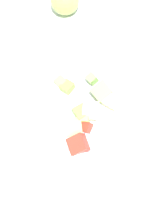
{
  "coord_description": "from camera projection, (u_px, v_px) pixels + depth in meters",
  "views": [
    {
      "loc": [
        0.3,
        0.04,
        0.67
      ],
      "look_at": [
        0.01,
        0.0,
        0.05
      ],
      "focal_mm": 48.87,
      "sensor_mm": 36.0,
      "label": 1
    }
  ],
  "objects": [
    {
      "name": "ground_plane",
      "position": [
        84.0,
        116.0,
        0.73
      ],
      "size": [
        2.4,
        2.4,
        0.0
      ],
      "primitive_type": "plane",
      "color": "silver"
    },
    {
      "name": "placemat",
      "position": [
        84.0,
        115.0,
        0.73
      ],
      "size": [
        0.49,
        0.33,
        0.01
      ],
      "primitive_type": "cube",
      "color": "#BCB299",
      "rests_on": "ground_plane"
    },
    {
      "name": "whole_apple",
      "position": [
        65.0,
        0.0,
        0.84
      ],
      "size": [
        0.08,
        0.08,
        0.09
      ],
      "color": "#9EC656",
      "rests_on": "ground_plane"
    },
    {
      "name": "salad_bowl",
      "position": [
        84.0,
        113.0,
        0.69
      ],
      "size": [
        0.23,
        0.23,
        0.1
      ],
      "color": "white",
      "rests_on": "placemat"
    },
    {
      "name": "serving_spoon",
      "position": [
        39.0,
        198.0,
        0.64
      ],
      "size": [
        0.23,
        0.11,
        0.01
      ],
      "color": "#B7B7BC",
      "rests_on": "placemat"
    }
  ]
}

